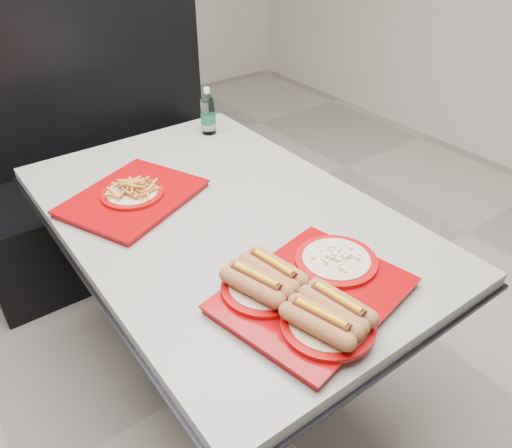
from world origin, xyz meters
TOP-DOWN VIEW (x-y plane):
  - ground at (0.00, 0.00)m, footprint 6.00×6.00m
  - diner_table at (0.00, 0.00)m, footprint 0.92×1.42m
  - booth_bench at (0.00, 1.09)m, footprint 1.30×0.57m
  - tray_near at (-0.05, -0.46)m, footprint 0.51×0.44m
  - tray_far at (-0.19, 0.23)m, footprint 0.51×0.47m
  - water_bottle at (0.29, 0.54)m, footprint 0.06×0.06m

SIDE VIEW (x-z plane):
  - ground at x=0.00m, z-range 0.00..0.00m
  - booth_bench at x=0.00m, z-range -0.27..1.08m
  - diner_table at x=0.00m, z-range 0.21..0.96m
  - tray_far at x=-0.19m, z-range 0.73..0.82m
  - tray_near at x=-0.05m, z-range 0.74..0.84m
  - water_bottle at x=0.29m, z-range 0.74..0.93m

